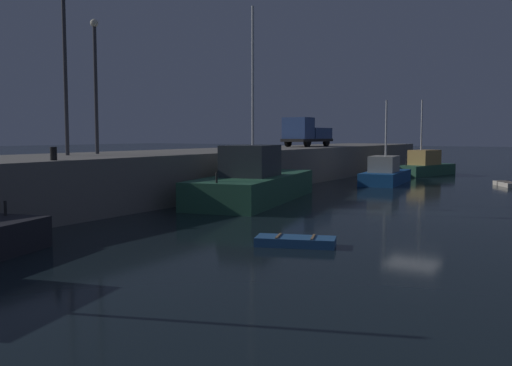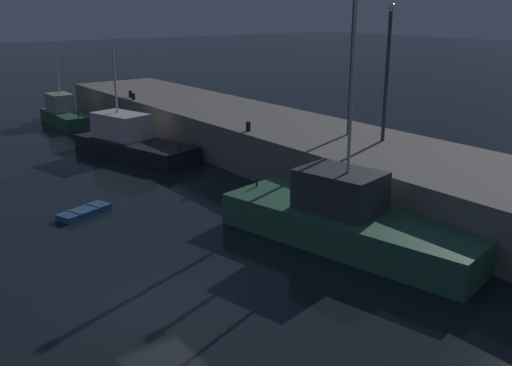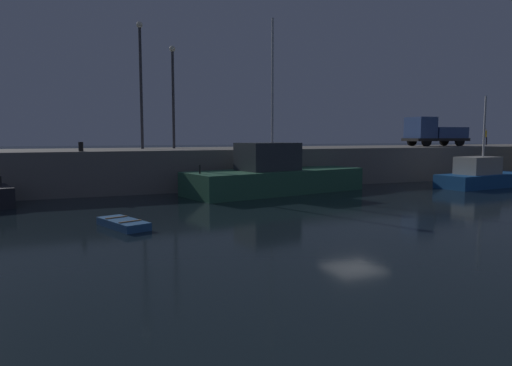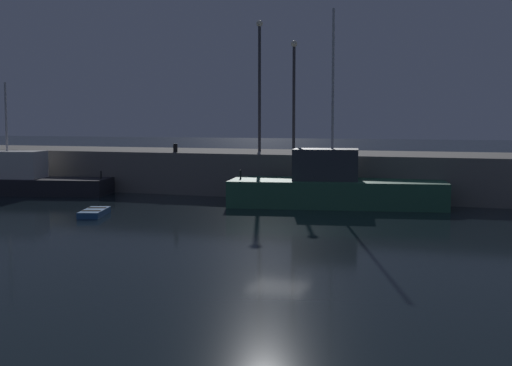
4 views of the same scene
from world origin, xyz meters
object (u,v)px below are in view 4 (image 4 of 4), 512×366
object	(u,v)px
lamp_post_west	(260,76)
lamp_post_east	(294,86)
rowboat_white_mid	(94,213)
bollard_central	(175,148)
fishing_boat_orange	(335,188)
fishing_trawler_red	(26,179)

from	to	relation	value
lamp_post_west	lamp_post_east	world-z (taller)	lamp_post_west
rowboat_white_mid	bollard_central	distance (m)	11.21
lamp_post_west	bollard_central	size ratio (longest dim) A/B	15.65
rowboat_white_mid	lamp_post_east	distance (m)	17.66
rowboat_white_mid	fishing_boat_orange	bearing A→B (deg)	37.95
rowboat_white_mid	lamp_post_west	xyz separation A→B (m)	(3.17, 14.99, 7.60)
lamp_post_east	bollard_central	bearing A→B (deg)	-145.52
fishing_boat_orange	lamp_post_west	xyz separation A→B (m)	(-7.05, 7.02, 6.72)
fishing_boat_orange	fishing_trawler_red	bearing A→B (deg)	-177.39
lamp_post_west	lamp_post_east	distance (m)	2.47
fishing_trawler_red	fishing_boat_orange	world-z (taller)	fishing_boat_orange
fishing_trawler_red	lamp_post_east	bearing A→B (deg)	28.20
fishing_trawler_red	lamp_post_east	xyz separation A→B (m)	(15.41, 8.26, 6.03)
lamp_post_east	lamp_post_west	bearing A→B (deg)	-172.00
fishing_trawler_red	lamp_post_west	distance (m)	16.72
lamp_post_west	bollard_central	xyz separation A→B (m)	(-4.25, -4.19, -4.79)
fishing_trawler_red	fishing_boat_orange	distance (m)	20.15
fishing_boat_orange	lamp_post_west	size ratio (longest dim) A/B	1.40
lamp_post_west	lamp_post_east	size ratio (longest dim) A/B	1.19
fishing_trawler_red	rowboat_white_mid	world-z (taller)	fishing_trawler_red
fishing_trawler_red	fishing_boat_orange	size ratio (longest dim) A/B	0.83
fishing_boat_orange	lamp_post_east	distance (m)	10.59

